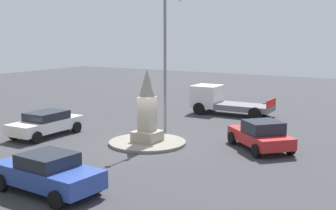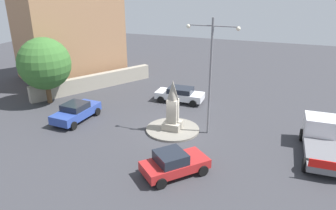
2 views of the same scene
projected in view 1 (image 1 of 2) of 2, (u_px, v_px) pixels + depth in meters
ground_plane at (147, 144)px, 23.47m from camera, size 80.00×80.00×0.00m
traffic_island at (147, 143)px, 23.46m from camera, size 3.99×3.99×0.15m
monument at (147, 110)px, 23.19m from camera, size 1.28×1.28×3.77m
streetlamp at (165, 46)px, 25.09m from camera, size 3.57×0.28×8.28m
car_blue_passing at (47, 172)px, 16.27m from camera, size 2.26×4.37×1.46m
car_red_parked_left at (261, 135)px, 22.26m from camera, size 3.90×4.04×1.47m
car_white_parked_right at (46, 123)px, 25.20m from camera, size 4.36×1.99×1.38m
truck_white_far_side at (221, 101)px, 32.04m from camera, size 2.36×5.73×1.98m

